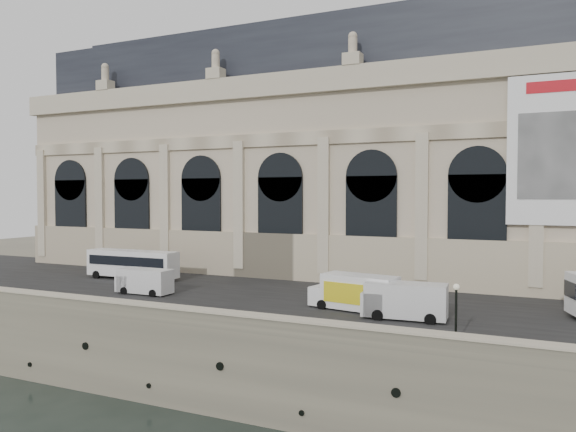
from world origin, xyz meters
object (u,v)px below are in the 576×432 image
(bus_left, at_px, (132,263))
(lamp_right, at_px, (456,315))
(box_truck, at_px, (355,293))
(van_b, at_px, (142,281))
(van_c, at_px, (401,301))

(bus_left, distance_m, lamp_right, 37.60)
(box_truck, relative_size, lamp_right, 1.95)
(van_b, height_order, box_truck, box_truck)
(box_truck, xyz_separation_m, lamp_right, (8.72, -7.31, 0.45))
(bus_left, relative_size, van_c, 1.73)
(van_b, relative_size, box_truck, 0.71)
(van_c, xyz_separation_m, lamp_right, (4.76, -5.88, 0.52))
(bus_left, xyz_separation_m, van_c, (30.65, -6.78, -0.39))
(van_c, relative_size, box_truck, 0.84)
(bus_left, xyz_separation_m, lamp_right, (35.41, -12.66, 0.13))
(bus_left, height_order, van_b, bus_left)
(van_b, bearing_deg, bus_left, 135.82)
(van_b, height_order, van_c, van_c)
(van_c, height_order, lamp_right, lamp_right)
(van_b, xyz_separation_m, van_c, (24.03, -0.34, 0.18))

